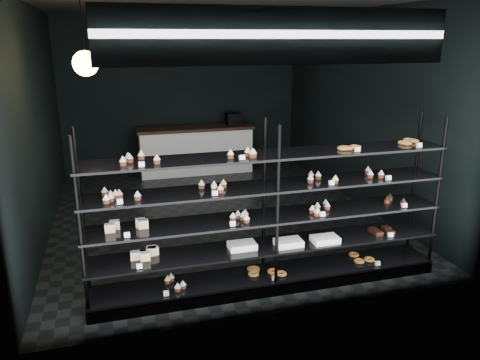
{
  "coord_description": "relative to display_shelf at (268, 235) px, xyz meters",
  "views": [
    {
      "loc": [
        -1.55,
        -6.98,
        2.72
      ],
      "look_at": [
        -0.11,
        -1.9,
        1.13
      ],
      "focal_mm": 35.0,
      "sensor_mm": 36.0,
      "label": 1
    }
  ],
  "objects": [
    {
      "name": "signage",
      "position": [
        -0.06,
        -0.48,
        2.12
      ],
      "size": [
        3.3,
        0.05,
        0.5
      ],
      "color": "#0B153B",
      "rests_on": "room"
    },
    {
      "name": "room",
      "position": [
        -0.06,
        2.45,
        0.97
      ],
      "size": [
        5.01,
        6.01,
        3.2
      ],
      "color": "black",
      "rests_on": "ground"
    },
    {
      "name": "display_shelf",
      "position": [
        0.0,
        0.0,
        0.0
      ],
      "size": [
        4.0,
        0.5,
        1.91
      ],
      "color": "black",
      "rests_on": "room"
    },
    {
      "name": "pendant_lamp",
      "position": [
        -1.81,
        1.37,
        1.82
      ],
      "size": [
        0.3,
        0.3,
        0.88
      ],
      "color": "black",
      "rests_on": "room"
    },
    {
      "name": "service_counter",
      "position": [
        0.12,
        4.95,
        -0.13
      ],
      "size": [
        2.41,
        0.65,
        1.23
      ],
      "color": "white",
      "rests_on": "room"
    }
  ]
}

